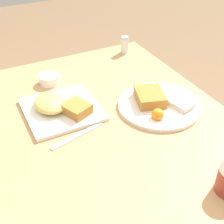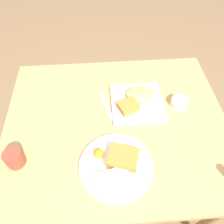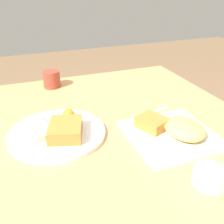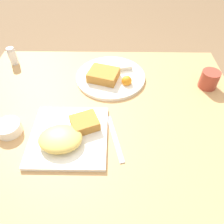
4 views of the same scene
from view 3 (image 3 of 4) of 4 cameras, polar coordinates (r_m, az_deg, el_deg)
dining_table at (r=0.94m, az=2.85°, el=-7.39°), size 1.08×0.90×0.77m
plate_square_near at (r=0.85m, az=13.23°, el=-4.03°), size 0.26×0.26×0.06m
plate_oval_far at (r=0.85m, az=-11.67°, el=-4.11°), size 0.31×0.31×0.05m
sauce_ramekin at (r=0.70m, az=20.65°, el=-13.06°), size 0.09×0.09×0.04m
butter_knife at (r=0.97m, az=7.81°, el=-0.49°), size 0.06×0.20×0.00m
coffee_mug at (r=1.22m, az=-13.00°, el=7.01°), size 0.08×0.08×0.08m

